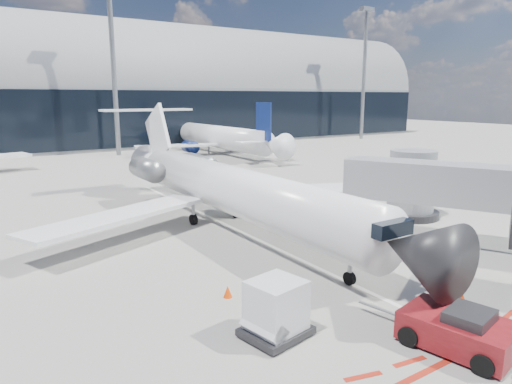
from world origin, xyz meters
TOP-DOWN VIEW (x-y plane):
  - ground at (0.00, 0.00)m, footprint 260.00×260.00m
  - apron_centerline at (0.00, 2.00)m, footprint 0.25×40.00m
  - apron_stop_bar at (0.00, -11.50)m, footprint 14.00×0.25m
  - terminal_building at (0.00, 64.97)m, footprint 150.00×24.15m
  - jet_bridge at (9.79, -3.01)m, footprint 10.03×15.20m
  - light_mast_centre at (5.00, 48.00)m, footprint 0.70×0.70m
  - light_mast_east at (55.00, 48.00)m, footprint 0.70×0.70m
  - regional_jet at (-0.16, 6.34)m, footprint 25.80×31.82m
  - pushback_tug at (-0.85, -11.16)m, footprint 3.03×5.78m
  - uld_container at (-5.65, -7.16)m, footprint 2.56×2.29m
  - safety_cone_left at (-5.50, -3.37)m, footprint 0.38×0.38m
  - safety_cone_right at (2.41, -9.17)m, footprint 0.41×0.41m
  - bg_airliner_2 at (18.70, 42.80)m, footprint 30.03×31.80m

SIDE VIEW (x-z plane):
  - ground at x=0.00m, z-range 0.00..0.00m
  - apron_centerline at x=0.00m, z-range 0.00..0.01m
  - apron_stop_bar at x=0.00m, z-range 0.00..0.01m
  - safety_cone_left at x=-5.50m, z-range 0.00..0.53m
  - safety_cone_right at x=2.41m, z-range 0.00..0.57m
  - pushback_tug at x=-0.85m, z-range -0.09..1.39m
  - uld_container at x=-5.65m, z-range -0.01..2.10m
  - regional_jet at x=-0.16m, z-range -1.32..6.64m
  - jet_bridge at x=9.79m, z-range 0.56..5.46m
  - bg_airliner_2 at x=18.70m, z-range 0.00..9.72m
  - terminal_building at x=0.00m, z-range -3.48..20.52m
  - light_mast_centre at x=5.00m, z-range 0.00..25.00m
  - light_mast_east at x=55.00m, z-range 0.00..25.00m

